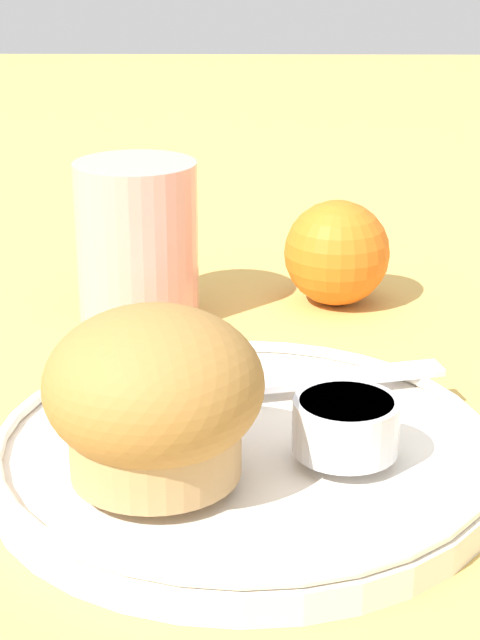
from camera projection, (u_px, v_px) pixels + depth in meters
name	position (u px, v px, depth m)	size (l,w,h in m)	color
ground_plane	(208.00, 444.00, 0.52)	(3.00, 3.00, 0.00)	tan
plate	(244.00, 453.00, 0.49)	(0.23, 0.23, 0.02)	silver
muffin	(154.00, 397.00, 0.44)	(0.09, 0.09, 0.07)	tan
cream_ramekin	(346.00, 423.00, 0.46)	(0.05, 0.05, 0.02)	silver
berry_pair	(207.00, 379.00, 0.52)	(0.03, 0.02, 0.02)	#B7192D
butter_knife	(256.00, 385.00, 0.53)	(0.19, 0.06, 0.00)	silver
orange_fruit	(337.00, 253.00, 0.69)	(0.07, 0.07, 0.07)	orange
juice_glass	(137.00, 242.00, 0.66)	(0.08, 0.08, 0.10)	#E5998C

